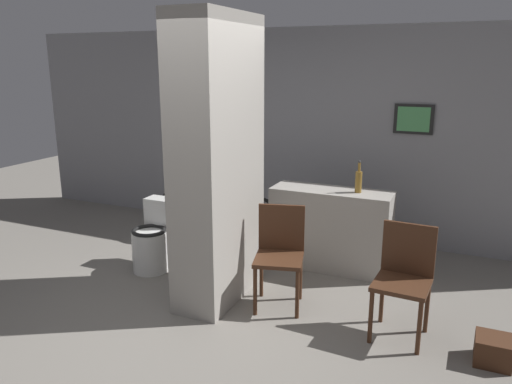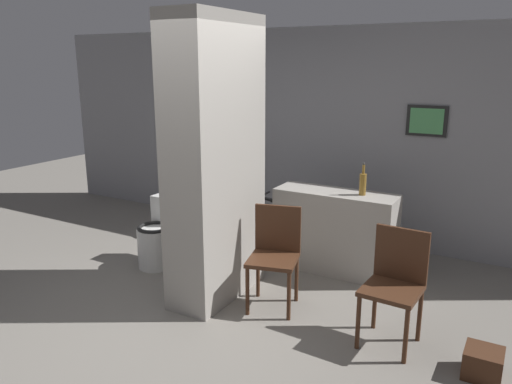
{
  "view_description": "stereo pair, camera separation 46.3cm",
  "coord_description": "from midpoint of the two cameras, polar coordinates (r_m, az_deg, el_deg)",
  "views": [
    {
      "loc": [
        2.17,
        -3.38,
        2.18
      ],
      "look_at": [
        0.26,
        0.93,
        0.95
      ],
      "focal_mm": 35.0,
      "sensor_mm": 36.0,
      "label": 1
    },
    {
      "loc": [
        2.59,
        -3.17,
        2.18
      ],
      "look_at": [
        0.26,
        0.93,
        0.95
      ],
      "focal_mm": 35.0,
      "sensor_mm": 36.0,
      "label": 2
    }
  ],
  "objects": [
    {
      "name": "ground_plane",
      "position": [
        4.6,
        -5.83,
        -13.77
      ],
      "size": [
        14.0,
        14.0,
        0.0
      ],
      "primitive_type": "plane",
      "color": "slate"
    },
    {
      "name": "wall_back",
      "position": [
        6.43,
        7.58,
        6.64
      ],
      "size": [
        8.0,
        0.09,
        2.6
      ],
      "color": "gray",
      "rests_on": "ground_plane"
    },
    {
      "name": "pillar_center",
      "position": [
        4.55,
        -1.78,
        3.45
      ],
      "size": [
        0.48,
        1.07,
        2.6
      ],
      "color": "gray",
      "rests_on": "ground_plane"
    },
    {
      "name": "counter_shelf",
      "position": [
        5.41,
        11.42,
        -4.49
      ],
      "size": [
        1.27,
        0.44,
        0.87
      ],
      "color": "gray",
      "rests_on": "ground_plane"
    },
    {
      "name": "toilet",
      "position": [
        5.54,
        -8.77,
        -5.17
      ],
      "size": [
        0.38,
        0.54,
        0.75
      ],
      "color": "silver",
      "rests_on": "ground_plane"
    },
    {
      "name": "chair_near_pillar",
      "position": [
        4.56,
        5.09,
        -6.84
      ],
      "size": [
        0.52,
        0.52,
        0.92
      ],
      "rotation": [
        0.0,
        0.0,
        0.26
      ],
      "color": "#422616",
      "rests_on": "ground_plane"
    },
    {
      "name": "chair_by_doorway",
      "position": [
        4.18,
        18.73,
        -9.66
      ],
      "size": [
        0.45,
        0.45,
        0.92
      ],
      "rotation": [
        0.0,
        0.0,
        -0.06
      ],
      "color": "#422616",
      "rests_on": "ground_plane"
    },
    {
      "name": "bicycle",
      "position": [
        6.0,
        -1.13,
        -3.0
      ],
      "size": [
        1.73,
        0.42,
        0.75
      ],
      "color": "black",
      "rests_on": "ground_plane"
    },
    {
      "name": "bottle_tall",
      "position": [
        5.19,
        14.63,
        0.96
      ],
      "size": [
        0.07,
        0.07,
        0.34
      ],
      "color": "olive",
      "rests_on": "counter_shelf"
    },
    {
      "name": "floor_crate",
      "position": [
        4.18,
        27.6,
        -17.04
      ],
      "size": [
        0.26,
        0.26,
        0.21
      ],
      "color": "#422616",
      "rests_on": "ground_plane"
    }
  ]
}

